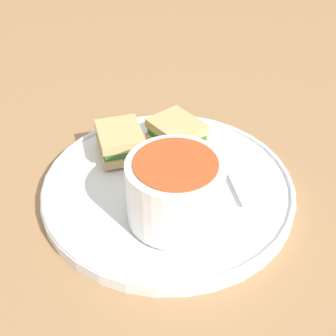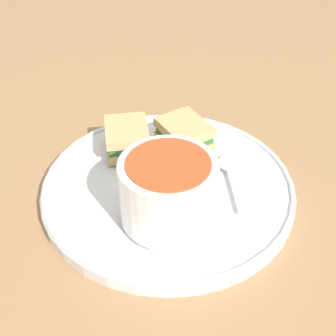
{
  "view_description": "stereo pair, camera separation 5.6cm",
  "coord_description": "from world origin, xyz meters",
  "px_view_note": "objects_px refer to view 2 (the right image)",
  "views": [
    {
      "loc": [
        0.28,
        0.33,
        0.39
      ],
      "look_at": [
        0.0,
        0.0,
        0.04
      ],
      "focal_mm": 50.0,
      "sensor_mm": 36.0,
      "label": 1
    },
    {
      "loc": [
        0.24,
        0.36,
        0.39
      ],
      "look_at": [
        0.0,
        0.0,
        0.04
      ],
      "focal_mm": 50.0,
      "sensor_mm": 36.0,
      "label": 2
    }
  ],
  "objects_px": {
    "sandwich_half_near": "(184,134)",
    "sandwich_half_far": "(127,138)",
    "spoon": "(228,166)",
    "soup_bowl": "(168,190)"
  },
  "relations": [
    {
      "from": "sandwich_half_near",
      "to": "sandwich_half_far",
      "type": "relative_size",
      "value": 0.81
    },
    {
      "from": "spoon",
      "to": "sandwich_half_near",
      "type": "relative_size",
      "value": 1.45
    },
    {
      "from": "spoon",
      "to": "sandwich_half_far",
      "type": "distance_m",
      "value": 0.14
    },
    {
      "from": "sandwich_half_far",
      "to": "spoon",
      "type": "bearing_deg",
      "value": 128.68
    },
    {
      "from": "soup_bowl",
      "to": "sandwich_half_near",
      "type": "distance_m",
      "value": 0.14
    },
    {
      "from": "spoon",
      "to": "sandwich_half_near",
      "type": "height_order",
      "value": "sandwich_half_near"
    },
    {
      "from": "soup_bowl",
      "to": "spoon",
      "type": "height_order",
      "value": "soup_bowl"
    },
    {
      "from": "soup_bowl",
      "to": "sandwich_half_far",
      "type": "bearing_deg",
      "value": -100.02
    },
    {
      "from": "soup_bowl",
      "to": "sandwich_half_near",
      "type": "height_order",
      "value": "soup_bowl"
    },
    {
      "from": "spoon",
      "to": "sandwich_half_near",
      "type": "distance_m",
      "value": 0.08
    }
  ]
}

